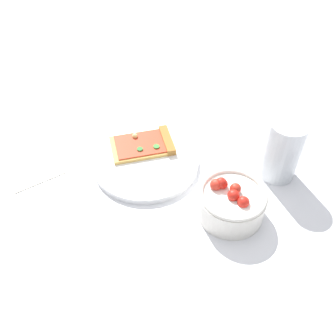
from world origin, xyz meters
The scene contains 6 objects.
ground_plane centered at (0.00, 0.00, 0.00)m, with size 2.40×2.40×0.00m, color silver.
plate centered at (0.04, 0.01, 0.01)m, with size 0.24×0.24×0.01m, color white.
pizza_slice_main centered at (0.01, -0.03, 0.02)m, with size 0.17×0.14×0.02m.
salad_bowl centered at (-0.01, 0.22, 0.03)m, with size 0.13×0.13×0.08m.
soda_glass centered at (-0.17, 0.21, 0.06)m, with size 0.08×0.08×0.14m.
paper_napkin centered at (0.24, -0.15, 0.00)m, with size 0.12×0.14×0.00m, color silver.
Camera 1 is at (0.37, 0.50, 0.59)m, focal length 39.60 mm.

